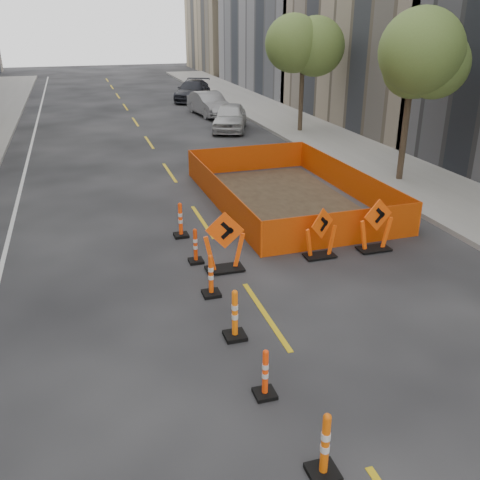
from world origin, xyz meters
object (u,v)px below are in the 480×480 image
object	(u,v)px
channelizer_4	(235,314)
channelizer_5	(211,275)
channelizer_3	(265,373)
parked_car_far	(193,91)
channelizer_2	(325,445)
channelizer_7	(180,220)
parked_car_near	(230,117)
chevron_sign_right	(376,225)
parked_car_mid	(209,104)
channelizer_6	(195,246)
chevron_sign_left	(224,242)
chevron_sign_center	(321,233)

from	to	relation	value
channelizer_4	channelizer_5	bearing A→B (deg)	90.68
channelizer_3	parked_car_far	xyz separation A→B (m)	(6.20, 34.12, 0.28)
channelizer_3	channelizer_5	bearing A→B (deg)	90.08
channelizer_5	channelizer_2	bearing A→B (deg)	-87.73
channelizer_7	parked_car_near	bearing A→B (deg)	68.78
channelizer_5	chevron_sign_right	world-z (taller)	chevron_sign_right
parked_car_mid	parked_car_far	distance (m)	6.68
channelizer_6	channelizer_7	size ratio (longest dim) A/B	0.91
channelizer_2	channelizer_3	size ratio (longest dim) A/B	1.17
chevron_sign_left	chevron_sign_right	xyz separation A→B (m)	(4.33, 0.02, -0.05)
channelizer_3	chevron_sign_right	distance (m)	7.03
channelizer_4	chevron_sign_left	distance (m)	3.14
channelizer_4	channelizer_7	xyz separation A→B (m)	(0.00, 5.64, -0.02)
channelizer_2	chevron_sign_right	world-z (taller)	chevron_sign_right
channelizer_4	chevron_sign_right	distance (m)	5.84
chevron_sign_center	parked_car_far	xyz separation A→B (m)	(2.86, 29.14, 0.04)
channelizer_7	parked_car_far	world-z (taller)	parked_car_far
channelizer_5	parked_car_near	distance (m)	19.51
channelizer_2	chevron_sign_left	distance (m)	6.84
channelizer_6	chevron_sign_right	distance (m)	4.99
channelizer_5	channelizer_6	size ratio (longest dim) A/B	1.08
channelizer_5	chevron_sign_center	size ratio (longest dim) A/B	0.73
channelizer_5	chevron_sign_center	distance (m)	3.56
parked_car_far	chevron_sign_right	bearing A→B (deg)	-68.62
chevron_sign_right	channelizer_6	bearing A→B (deg)	163.40
channelizer_2	channelizer_7	distance (m)	9.40
chevron_sign_right	parked_car_near	distance (m)	17.45
parked_car_mid	parked_car_far	size ratio (longest dim) A/B	0.87
channelizer_7	channelizer_5	bearing A→B (deg)	-90.37
channelizer_3	parked_car_near	distance (m)	23.12
channelizer_3	chevron_sign_center	xyz separation A→B (m)	(3.34, 4.98, 0.24)
channelizer_3	chevron_sign_right	xyz separation A→B (m)	(4.98, 4.96, 0.29)
chevron_sign_center	parked_car_mid	xyz separation A→B (m)	(2.49, 22.47, 0.04)
chevron_sign_center	parked_car_near	xyz separation A→B (m)	(2.45, 17.41, 0.04)
chevron_sign_center	channelizer_6	bearing A→B (deg)	144.25
chevron_sign_left	channelizer_3	bearing A→B (deg)	-81.71
channelizer_6	parked_car_near	world-z (taller)	parked_car_near
chevron_sign_left	chevron_sign_center	world-z (taller)	chevron_sign_left
chevron_sign_left	parked_car_mid	bearing A→B (deg)	92.83
chevron_sign_center	parked_car_near	world-z (taller)	parked_car_near
channelizer_7	parked_car_near	size ratio (longest dim) A/B	0.24
channelizer_7	chevron_sign_right	world-z (taller)	chevron_sign_right
channelizer_5	chevron_sign_right	size ratio (longest dim) A/B	0.68
channelizer_5	channelizer_6	world-z (taller)	channelizer_5
channelizer_5	parked_car_mid	world-z (taller)	parked_car_mid
channelizer_4	chevron_sign_left	size ratio (longest dim) A/B	0.68
channelizer_4	channelizer_6	xyz separation A→B (m)	(0.03, 3.76, -0.07)
chevron_sign_right	parked_car_near	xyz separation A→B (m)	(0.81, 17.43, -0.01)
parked_car_far	parked_car_near	bearing A→B (deg)	-68.22
chevron_sign_left	parked_car_far	world-z (taller)	chevron_sign_left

